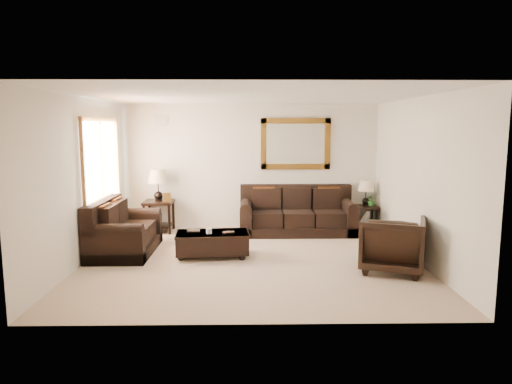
{
  "coord_description": "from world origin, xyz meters",
  "views": [
    {
      "loc": [
        -0.05,
        -7.39,
        2.21
      ],
      "look_at": [
        0.09,
        0.6,
        1.07
      ],
      "focal_mm": 32.0,
      "sensor_mm": 36.0,
      "label": 1
    }
  ],
  "objects_px": {
    "sofa": "(297,216)",
    "end_table_right": "(366,198)",
    "end_table_left": "(158,191)",
    "coffee_table": "(212,241)",
    "armchair": "(392,241)",
    "loveseat": "(122,233)"
  },
  "relations": [
    {
      "from": "end_table_right",
      "to": "armchair",
      "type": "distance_m",
      "value": 2.83
    },
    {
      "from": "sofa",
      "to": "coffee_table",
      "type": "relative_size",
      "value": 1.85
    },
    {
      "from": "sofa",
      "to": "end_table_right",
      "type": "bearing_deg",
      "value": 6.93
    },
    {
      "from": "coffee_table",
      "to": "armchair",
      "type": "relative_size",
      "value": 1.37
    },
    {
      "from": "sofa",
      "to": "end_table_left",
      "type": "relative_size",
      "value": 1.79
    },
    {
      "from": "end_table_right",
      "to": "sofa",
      "type": "bearing_deg",
      "value": -173.07
    },
    {
      "from": "end_table_right",
      "to": "armchair",
      "type": "height_order",
      "value": "end_table_right"
    },
    {
      "from": "end_table_right",
      "to": "loveseat",
      "type": "bearing_deg",
      "value": -160.55
    },
    {
      "from": "loveseat",
      "to": "armchair",
      "type": "distance_m",
      "value": 4.6
    },
    {
      "from": "sofa",
      "to": "end_table_right",
      "type": "xyz_separation_m",
      "value": [
        1.49,
        0.18,
        0.36
      ]
    },
    {
      "from": "sofa",
      "to": "end_table_right",
      "type": "height_order",
      "value": "end_table_right"
    },
    {
      "from": "coffee_table",
      "to": "loveseat",
      "type": "bearing_deg",
      "value": 165.3
    },
    {
      "from": "end_table_right",
      "to": "coffee_table",
      "type": "bearing_deg",
      "value": -147.98
    },
    {
      "from": "sofa",
      "to": "end_table_left",
      "type": "xyz_separation_m",
      "value": [
        -2.92,
        0.13,
        0.52
      ]
    },
    {
      "from": "end_table_right",
      "to": "armchair",
      "type": "xyz_separation_m",
      "value": [
        -0.3,
        -2.8,
        -0.24
      ]
    },
    {
      "from": "end_table_right",
      "to": "coffee_table",
      "type": "distance_m",
      "value": 3.73
    },
    {
      "from": "loveseat",
      "to": "armchair",
      "type": "xyz_separation_m",
      "value": [
        4.46,
        -1.12,
        0.12
      ]
    },
    {
      "from": "end_table_left",
      "to": "coffee_table",
      "type": "height_order",
      "value": "end_table_left"
    },
    {
      "from": "sofa",
      "to": "armchair",
      "type": "xyz_separation_m",
      "value": [
        1.2,
        -2.62,
        0.12
      ]
    },
    {
      "from": "coffee_table",
      "to": "sofa",
      "type": "bearing_deg",
      "value": 42.38
    },
    {
      "from": "end_table_left",
      "to": "coffee_table",
      "type": "bearing_deg",
      "value": -56.19
    },
    {
      "from": "armchair",
      "to": "end_table_right",
      "type": "bearing_deg",
      "value": -75.38
    }
  ]
}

